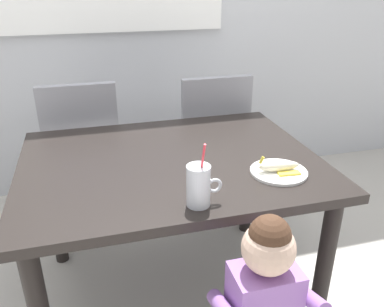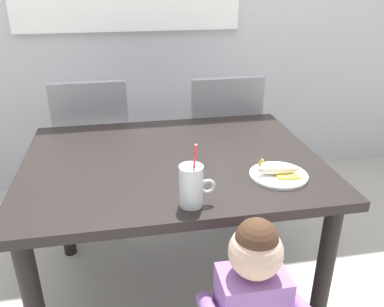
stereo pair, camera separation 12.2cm
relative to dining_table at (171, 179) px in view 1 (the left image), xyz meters
The scene contains 8 objects.
ground_plane 0.66m from the dining_table, ahead, with size 24.00×24.00×0.00m, color #B7B2A8.
dining_table is the anchor object (origin of this frame).
dining_chair_left 0.83m from the dining_table, 117.42° to the left, with size 0.44×0.45×0.96m.
dining_chair_right 0.80m from the dining_table, 59.46° to the left, with size 0.44×0.44×0.96m.
toddler_standing 0.68m from the dining_table, 75.40° to the right, with size 0.33×0.24×0.84m.
milk_cup 0.43m from the dining_table, 87.78° to the right, with size 0.13×0.09×0.25m.
snack_plate 0.48m from the dining_table, 32.34° to the right, with size 0.23×0.23×0.01m, color white.
peeled_banana 0.49m from the dining_table, 32.52° to the right, with size 0.17×0.11×0.07m.
Camera 1 is at (-0.32, -1.52, 1.49)m, focal length 36.69 mm.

